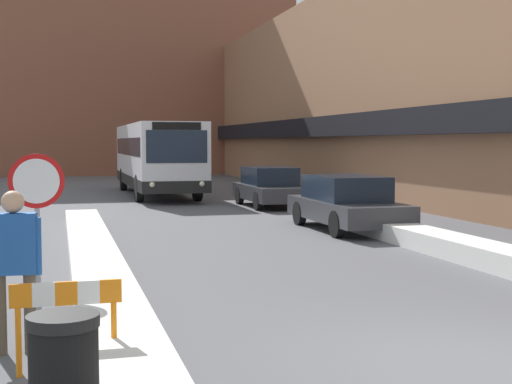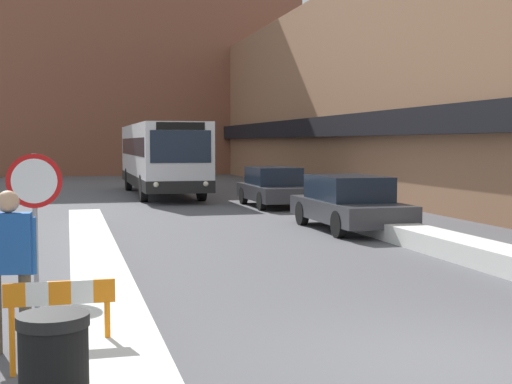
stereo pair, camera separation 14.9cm
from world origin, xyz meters
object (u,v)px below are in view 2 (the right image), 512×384
Objects in this scene: city_bus at (161,157)px; parked_car_front at (349,203)px; pedestrian at (9,256)px; stop_sign at (35,197)px; parked_car_middle at (274,187)px; trash_bin at (54,371)px; construction_barricade at (60,308)px.

city_bus is 2.51× the size of parked_car_front.
parked_car_front is 2.51× the size of pedestrian.
stop_sign is (-7.71, -7.34, 0.84)m from parked_car_front.
city_bus is 2.72× the size of parked_car_middle.
parked_car_front is (3.24, -13.89, -0.97)m from city_bus.
trash_bin is at bearing -111.31° from parked_car_middle.
parked_car_front is 2.09× the size of stop_sign.
stop_sign is 2.30× the size of trash_bin.
trash_bin is 0.86× the size of construction_barricade.
trash_bin is (-7.40, -18.97, -0.25)m from parked_car_middle.
parked_car_front reaches higher than parked_car_middle.
city_bus is at bearing 83.98° from pedestrian.
stop_sign is 2.21m from pedestrian.
trash_bin is at bearing -122.14° from parked_car_front.
city_bus reaches higher than trash_bin.
stop_sign reaches higher than construction_barricade.
parked_car_front reaches higher than construction_barricade.
pedestrian is at bearing -115.35° from parked_car_middle.
construction_barricade is at bearing 88.48° from trash_bin.
city_bus is at bearing 103.14° from parked_car_front.
construction_barricade is (0.54, -0.83, -0.42)m from pedestrian.
parked_car_middle is 16.48m from stop_sign.
city_bus is 23.85m from pedestrian.
parked_car_front is 4.80× the size of trash_bin.
city_bus is 10.40× the size of construction_barricade.
stop_sign is at bearing 90.22° from pedestrian.
construction_barricade is at bearing -51.67° from pedestrian.
parked_car_middle is 18.46m from pedestrian.
city_bus is at bearing 80.80° from trash_bin.
construction_barricade is (0.04, 1.46, 0.19)m from trash_bin.
parked_car_front reaches higher than trash_bin.
city_bus is 12.05× the size of trash_bin.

